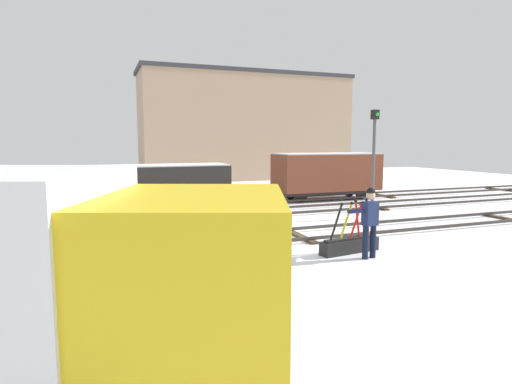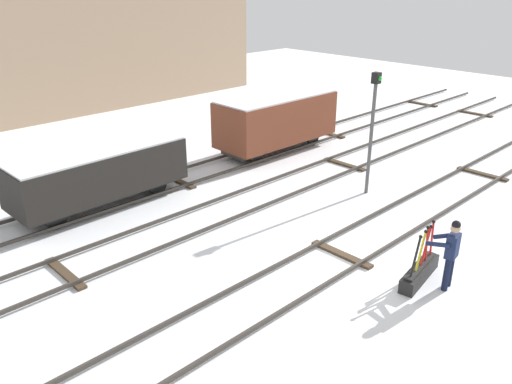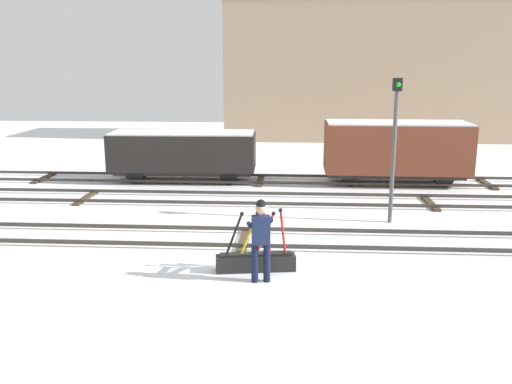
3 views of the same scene
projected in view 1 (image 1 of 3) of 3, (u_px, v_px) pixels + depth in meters
The scene contains 12 objects.
ground_plane at pixel (300, 238), 13.09m from camera, with size 60.00×60.00×0.00m, color white.
track_main_line at pixel (300, 234), 13.08m from camera, with size 44.00×1.94×0.18m.
track_siding_near at pixel (253, 213), 17.10m from camera, with size 44.00×1.94×0.18m.
track_siding_far at pixel (230, 202), 20.09m from camera, with size 44.00×1.94×0.18m.
switch_lever_frame at pixel (350, 243), 11.28m from camera, with size 1.83×0.63×1.45m.
rail_worker at pixel (369, 218), 10.66m from camera, with size 0.62×0.73×1.82m.
signal_post at pixel (374, 153), 16.17m from camera, with size 0.24×0.32×4.19m.
apartment_building at pixel (246, 126), 34.45m from camera, with size 17.15×5.30×8.52m.
freight_car_near_switch at pixel (165, 182), 18.91m from camera, with size 5.71×2.09×1.97m.
freight_car_far_end at pixel (327, 173), 21.75m from camera, with size 5.44×2.17×2.41m.
perched_bird_roof_left at pixel (295, 78), 36.97m from camera, with size 0.28×0.21×0.13m.
perched_bird_roof_right at pixel (313, 77), 36.03m from camera, with size 0.28×0.23×0.13m.
Camera 1 is at (-5.78, -11.55, 2.94)m, focal length 29.47 mm.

